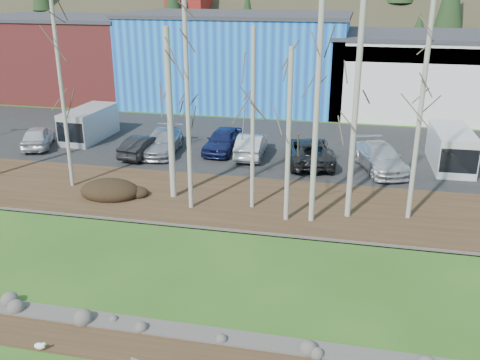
% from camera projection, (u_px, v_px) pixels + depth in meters
% --- Properties ---
extents(dirt_strip, '(80.00, 1.80, 0.03)m').
position_uv_depth(dirt_strip, '(171.00, 351.00, 16.90)').
color(dirt_strip, '#382616').
rests_on(dirt_strip, ground).
extents(near_bank_rocks, '(80.00, 0.80, 0.50)m').
position_uv_depth(near_bank_rocks, '(181.00, 332.00, 17.82)').
color(near_bank_rocks, '#47423D').
rests_on(near_bank_rocks, ground).
extents(river, '(80.00, 8.00, 0.90)m').
position_uv_depth(river, '(213.00, 271.00, 21.57)').
color(river, black).
rests_on(river, ground).
extents(far_bank_rocks, '(80.00, 0.80, 0.46)m').
position_uv_depth(far_bank_rocks, '(235.00, 228.00, 25.32)').
color(far_bank_rocks, '#47423D').
rests_on(far_bank_rocks, ground).
extents(far_bank, '(80.00, 7.00, 0.15)m').
position_uv_depth(far_bank, '(249.00, 201.00, 28.23)').
color(far_bank, '#382616').
rests_on(far_bank, ground).
extents(parking_lot, '(80.00, 14.00, 0.14)m').
position_uv_depth(parking_lot, '(278.00, 146.00, 37.84)').
color(parking_lot, black).
rests_on(parking_lot, ground).
extents(building_brick, '(16.32, 12.24, 7.80)m').
position_uv_depth(building_brick, '(66.00, 56.00, 54.15)').
color(building_brick, '#943432').
rests_on(building_brick, ground).
extents(building_blue, '(20.40, 12.24, 8.30)m').
position_uv_depth(building_blue, '(239.00, 59.00, 50.43)').
color(building_blue, blue).
rests_on(building_blue, ground).
extents(building_white, '(18.36, 12.24, 6.80)m').
position_uv_depth(building_white, '(438.00, 73.00, 47.05)').
color(building_white, silver).
rests_on(building_white, ground).
extents(seagull, '(0.45, 0.21, 0.32)m').
position_uv_depth(seagull, '(40.00, 346.00, 16.88)').
color(seagull, gold).
rests_on(seagull, ground).
extents(dirt_mound, '(3.28, 2.32, 0.64)m').
position_uv_depth(dirt_mound, '(110.00, 190.00, 28.73)').
color(dirt_mound, black).
rests_on(dirt_mound, far_bank).
extents(birch_1, '(0.20, 0.20, 10.14)m').
position_uv_depth(birch_1, '(62.00, 97.00, 28.50)').
color(birch_1, beige).
rests_on(birch_1, far_bank).
extents(birch_2, '(0.32, 0.32, 8.83)m').
position_uv_depth(birch_2, '(170.00, 116.00, 27.20)').
color(birch_2, beige).
rests_on(birch_2, far_bank).
extents(birch_3, '(0.22, 0.22, 10.84)m').
position_uv_depth(birch_3, '(188.00, 102.00, 25.46)').
color(birch_3, beige).
rests_on(birch_3, far_bank).
extents(birch_4, '(0.20, 0.20, 8.97)m').
position_uv_depth(birch_4, '(253.00, 121.00, 25.84)').
color(birch_4, beige).
rests_on(birch_4, far_bank).
extents(birch_5, '(0.23, 0.23, 8.20)m').
position_uv_depth(birch_5, '(289.00, 138.00, 24.54)').
color(birch_5, beige).
rests_on(birch_5, far_bank).
extents(birch_6, '(0.26, 0.26, 10.45)m').
position_uv_depth(birch_6, '(316.00, 114.00, 24.03)').
color(birch_6, beige).
rests_on(birch_6, far_bank).
extents(birch_7, '(0.27, 0.27, 10.31)m').
position_uv_depth(birch_7, '(355.00, 113.00, 24.53)').
color(birch_7, beige).
rests_on(birch_7, far_bank).
extents(birch_8, '(0.23, 0.23, 10.75)m').
position_uv_depth(birch_8, '(421.00, 110.00, 24.27)').
color(birch_8, beige).
rests_on(birch_8, far_bank).
extents(car_0, '(3.23, 4.75, 1.50)m').
position_uv_depth(car_0, '(38.00, 137.00, 37.06)').
color(car_0, silver).
rests_on(car_0, parking_lot).
extents(car_1, '(2.20, 4.45, 1.40)m').
position_uv_depth(car_1, '(144.00, 146.00, 35.12)').
color(car_1, black).
rests_on(car_1, parking_lot).
extents(car_2, '(2.63, 5.43, 1.52)m').
position_uv_depth(car_2, '(162.00, 142.00, 35.79)').
color(car_2, '#9FA2A8').
rests_on(car_2, parking_lot).
extents(car_3, '(2.18, 4.79, 1.59)m').
position_uv_depth(car_3, '(223.00, 140.00, 36.03)').
color(car_3, '#182051').
rests_on(car_3, parking_lot).
extents(car_4, '(1.83, 4.73, 1.54)m').
position_uv_depth(car_4, '(251.00, 145.00, 35.07)').
color(car_4, silver).
rests_on(car_4, parking_lot).
extents(car_5, '(3.70, 6.15, 1.60)m').
position_uv_depth(car_5, '(310.00, 151.00, 33.76)').
color(car_5, '#262729').
rests_on(car_5, parking_lot).
extents(car_6, '(3.77, 5.82, 1.57)m').
position_uv_depth(car_6, '(380.00, 158.00, 32.51)').
color(car_6, silver).
rests_on(car_6, parking_lot).
extents(van_white, '(2.36, 5.37, 2.33)m').
position_uv_depth(van_white, '(452.00, 149.00, 32.87)').
color(van_white, white).
rests_on(van_white, parking_lot).
extents(van_grey, '(2.38, 5.22, 2.24)m').
position_uv_depth(van_grey, '(88.00, 124.00, 38.71)').
color(van_grey, '#BBBDBF').
rests_on(van_grey, parking_lot).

